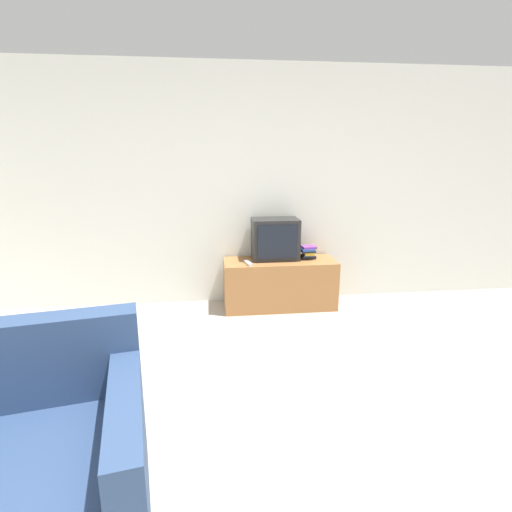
{
  "coord_description": "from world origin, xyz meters",
  "views": [
    {
      "loc": [
        -0.2,
        -1.42,
        1.67
      ],
      "look_at": [
        0.24,
        2.36,
        0.69
      ],
      "focal_mm": 28.0,
      "sensor_mm": 36.0,
      "label": 1
    }
  ],
  "objects_px": {
    "book_stack": "(308,252)",
    "remote_on_stand": "(248,263)",
    "television": "(275,239)",
    "tv_stand": "(279,283)"
  },
  "relations": [
    {
      "from": "book_stack",
      "to": "remote_on_stand",
      "type": "relative_size",
      "value": 1.06
    },
    {
      "from": "television",
      "to": "remote_on_stand",
      "type": "height_order",
      "value": "television"
    },
    {
      "from": "television",
      "to": "book_stack",
      "type": "distance_m",
      "value": 0.39
    },
    {
      "from": "tv_stand",
      "to": "television",
      "type": "distance_m",
      "value": 0.5
    },
    {
      "from": "book_stack",
      "to": "remote_on_stand",
      "type": "distance_m",
      "value": 0.7
    },
    {
      "from": "television",
      "to": "book_stack",
      "type": "relative_size",
      "value": 2.53
    },
    {
      "from": "television",
      "to": "book_stack",
      "type": "bearing_deg",
      "value": -5.02
    },
    {
      "from": "tv_stand",
      "to": "remote_on_stand",
      "type": "xyz_separation_m",
      "value": [
        -0.36,
        -0.11,
        0.28
      ]
    },
    {
      "from": "tv_stand",
      "to": "remote_on_stand",
      "type": "height_order",
      "value": "remote_on_stand"
    },
    {
      "from": "television",
      "to": "tv_stand",
      "type": "bearing_deg",
      "value": -60.94
    }
  ]
}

